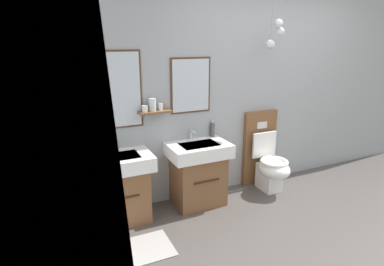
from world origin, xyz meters
The scene contains 11 objects.
ground_plane centered at (0.00, 0.00, -0.05)m, with size 6.63×4.61×0.10m, color #4C4744.
wall_back centered at (-0.02, 1.64, 1.29)m, with size 5.43×0.43×2.57m.
wall_left centered at (-2.66, 0.00, 1.28)m, with size 0.12×3.41×2.57m, color #999EA3.
bath_mat centered at (-2.04, 0.77, 0.01)m, with size 0.68×0.44×0.01m, color #9E9993.
vanity_sink_left centered at (-2.04, 1.37, 0.40)m, with size 0.70×0.50×0.75m.
tap_on_left_sink centered at (-2.04, 1.56, 0.82)m, with size 0.03×0.13×0.11m.
vanity_sink_right centered at (-1.11, 1.37, 0.40)m, with size 0.70×0.50×0.75m.
tap_on_right_sink centered at (-1.11, 1.56, 0.82)m, with size 0.03×0.13×0.11m.
toilet centered at (-0.11, 1.38, 0.38)m, with size 0.48×0.62×1.00m.
toothbrush_cup centered at (-2.31, 1.54, 0.81)m, with size 0.07×0.07×0.20m.
soap_dispenser centered at (-0.83, 1.55, 0.84)m, with size 0.06×0.06×0.21m.
Camera 1 is at (-2.62, -1.73, 1.90)m, focal length 29.73 mm.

